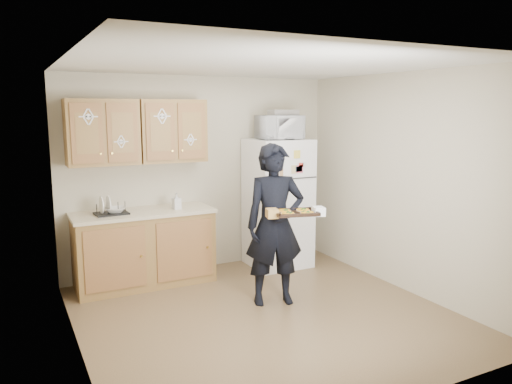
# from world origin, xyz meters

# --- Properties ---
(floor) EXTENTS (3.60, 3.60, 0.00)m
(floor) POSITION_xyz_m (0.00, 0.00, 0.00)
(floor) COLOR brown
(floor) RESTS_ON ground
(ceiling) EXTENTS (3.60, 3.60, 0.00)m
(ceiling) POSITION_xyz_m (0.00, 0.00, 2.50)
(ceiling) COLOR silver
(ceiling) RESTS_ON wall_back
(wall_back) EXTENTS (3.60, 0.04, 2.50)m
(wall_back) POSITION_xyz_m (0.00, 1.80, 1.25)
(wall_back) COLOR #C0B69C
(wall_back) RESTS_ON floor
(wall_front) EXTENTS (3.60, 0.04, 2.50)m
(wall_front) POSITION_xyz_m (0.00, -1.80, 1.25)
(wall_front) COLOR #C0B69C
(wall_front) RESTS_ON floor
(wall_left) EXTENTS (0.04, 3.60, 2.50)m
(wall_left) POSITION_xyz_m (-1.80, 0.00, 1.25)
(wall_left) COLOR #C0B69C
(wall_left) RESTS_ON floor
(wall_right) EXTENTS (0.04, 3.60, 2.50)m
(wall_right) POSITION_xyz_m (1.80, 0.00, 1.25)
(wall_right) COLOR #C0B69C
(wall_right) RESTS_ON floor
(refrigerator) EXTENTS (0.75, 0.70, 1.70)m
(refrigerator) POSITION_xyz_m (0.95, 1.43, 0.85)
(refrigerator) COLOR white
(refrigerator) RESTS_ON floor
(base_cabinet) EXTENTS (1.60, 0.60, 0.86)m
(base_cabinet) POSITION_xyz_m (-0.85, 1.48, 0.43)
(base_cabinet) COLOR olive
(base_cabinet) RESTS_ON floor
(countertop) EXTENTS (1.64, 0.64, 0.04)m
(countertop) POSITION_xyz_m (-0.85, 1.48, 0.88)
(countertop) COLOR beige
(countertop) RESTS_ON base_cabinet
(upper_cab_left) EXTENTS (0.80, 0.33, 0.75)m
(upper_cab_left) POSITION_xyz_m (-1.25, 1.61, 1.83)
(upper_cab_left) COLOR olive
(upper_cab_left) RESTS_ON wall_back
(upper_cab_right) EXTENTS (0.80, 0.33, 0.75)m
(upper_cab_right) POSITION_xyz_m (-0.43, 1.61, 1.83)
(upper_cab_right) COLOR olive
(upper_cab_right) RESTS_ON wall_back
(cereal_box) EXTENTS (0.20, 0.07, 0.32)m
(cereal_box) POSITION_xyz_m (1.47, 1.67, 0.16)
(cereal_box) COLOR #E1BC4F
(cereal_box) RESTS_ON floor
(person) EXTENTS (0.72, 0.56, 1.73)m
(person) POSITION_xyz_m (0.26, 0.27, 0.87)
(person) COLOR black
(person) RESTS_ON floor
(baking_tray) EXTENTS (0.50, 0.42, 0.04)m
(baking_tray) POSITION_xyz_m (0.33, -0.02, 1.04)
(baking_tray) COLOR black
(baking_tray) RESTS_ON person
(pizza_front_left) EXTENTS (0.14, 0.14, 0.02)m
(pizza_front_left) POSITION_xyz_m (0.22, -0.06, 1.06)
(pizza_front_left) COLOR gold
(pizza_front_left) RESTS_ON baking_tray
(pizza_front_right) EXTENTS (0.14, 0.14, 0.02)m
(pizza_front_right) POSITION_xyz_m (0.41, -0.11, 1.06)
(pizza_front_right) COLOR gold
(pizza_front_right) RESTS_ON baking_tray
(pizza_back_left) EXTENTS (0.14, 0.14, 0.02)m
(pizza_back_left) POSITION_xyz_m (0.26, 0.08, 1.06)
(pizza_back_left) COLOR gold
(pizza_back_left) RESTS_ON baking_tray
(pizza_back_right) EXTENTS (0.14, 0.14, 0.02)m
(pizza_back_right) POSITION_xyz_m (0.45, 0.02, 1.06)
(pizza_back_right) COLOR gold
(pizza_back_right) RESTS_ON baking_tray
(microwave) EXTENTS (0.57, 0.40, 0.31)m
(microwave) POSITION_xyz_m (0.94, 1.38, 1.85)
(microwave) COLOR white
(microwave) RESTS_ON refrigerator
(foil_pan) EXTENTS (0.37, 0.27, 0.07)m
(foil_pan) POSITION_xyz_m (1.01, 1.41, 2.04)
(foil_pan) COLOR silver
(foil_pan) RESTS_ON microwave
(dish_rack) EXTENTS (0.38, 0.29, 0.14)m
(dish_rack) POSITION_xyz_m (-1.22, 1.46, 0.97)
(dish_rack) COLOR black
(dish_rack) RESTS_ON countertop
(bowl) EXTENTS (0.29, 0.29, 0.06)m
(bowl) POSITION_xyz_m (-1.17, 1.46, 0.95)
(bowl) COLOR silver
(bowl) RESTS_ON dish_rack
(soap_bottle) EXTENTS (0.10, 0.10, 0.20)m
(soap_bottle) POSITION_xyz_m (-0.46, 1.41, 1.00)
(soap_bottle) COLOR white
(soap_bottle) RESTS_ON countertop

